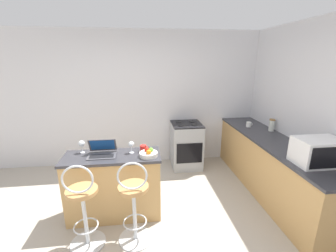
{
  "coord_description": "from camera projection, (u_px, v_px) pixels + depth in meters",
  "views": [
    {
      "loc": [
        0.09,
        -2.15,
        2.06
      ],
      "look_at": [
        0.54,
        1.45,
        0.98
      ],
      "focal_mm": 24.0,
      "sensor_mm": 36.0,
      "label": 1
    }
  ],
  "objects": [
    {
      "name": "stove_range",
      "position": [
        186.0,
        145.0,
        4.42
      ],
      "size": [
        0.57,
        0.61,
        0.89
      ],
      "color": "#9EA3A8",
      "rests_on": "ground_plane"
    },
    {
      "name": "wine_glass_tall",
      "position": [
        82.0,
        144.0,
        2.92
      ],
      "size": [
        0.08,
        0.08,
        0.17
      ],
      "color": "silver",
      "rests_on": "breakfast_bar"
    },
    {
      "name": "fruit_bowl",
      "position": [
        149.0,
        153.0,
        2.83
      ],
      "size": [
        0.23,
        0.23,
        0.11
      ],
      "color": "silver",
      "rests_on": "breakfast_bar"
    },
    {
      "name": "bar_stool_near",
      "position": [
        83.0,
        208.0,
        2.46
      ],
      "size": [
        0.4,
        0.4,
        1.05
      ],
      "color": "silver",
      "rests_on": "ground_plane"
    },
    {
      "name": "ground_plane",
      "position": [
        137.0,
        243.0,
        2.62
      ],
      "size": [
        20.0,
        20.0,
        0.0
      ],
      "primitive_type": "plane",
      "color": "#ADA393"
    },
    {
      "name": "breakfast_bar",
      "position": [
        114.0,
        186.0,
        2.99
      ],
      "size": [
        1.23,
        0.48,
        0.88
      ],
      "color": "tan",
      "rests_on": "ground_plane"
    },
    {
      "name": "storage_jar",
      "position": [
        272.0,
        125.0,
        3.83
      ],
      "size": [
        0.1,
        0.1,
        0.21
      ],
      "color": "silver",
      "rests_on": "counter_right"
    },
    {
      "name": "bar_stool_far",
      "position": [
        134.0,
        204.0,
        2.52
      ],
      "size": [
        0.4,
        0.4,
        1.05
      ],
      "color": "silver",
      "rests_on": "ground_plane"
    },
    {
      "name": "mug_red",
      "position": [
        143.0,
        148.0,
        2.98
      ],
      "size": [
        0.1,
        0.08,
        0.09
      ],
      "color": "red",
      "rests_on": "breakfast_bar"
    },
    {
      "name": "laptop",
      "position": [
        102.0,
        151.0,
        2.87
      ],
      "size": [
        0.35,
        0.27,
        0.2
      ],
      "color": "#47474C",
      "rests_on": "breakfast_bar"
    },
    {
      "name": "mug_white",
      "position": [
        249.0,
        124.0,
        4.08
      ],
      "size": [
        0.1,
        0.08,
        0.09
      ],
      "color": "white",
      "rests_on": "counter_right"
    },
    {
      "name": "wall_back",
      "position": [
        136.0,
        100.0,
        4.39
      ],
      "size": [
        12.0,
        0.06,
        2.6
      ],
      "color": "silver",
      "rests_on": "ground_plane"
    },
    {
      "name": "wine_glass_short",
      "position": [
        131.0,
        145.0,
        2.92
      ],
      "size": [
        0.07,
        0.07,
        0.16
      ],
      "color": "silver",
      "rests_on": "breakfast_bar"
    },
    {
      "name": "microwave",
      "position": [
        319.0,
        152.0,
        2.59
      ],
      "size": [
        0.52,
        0.35,
        0.31
      ],
      "color": "white",
      "rests_on": "counter_right"
    },
    {
      "name": "counter_right",
      "position": [
        270.0,
        166.0,
        3.56
      ],
      "size": [
        0.64,
        2.75,
        0.88
      ],
      "color": "tan",
      "rests_on": "ground_plane"
    }
  ]
}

